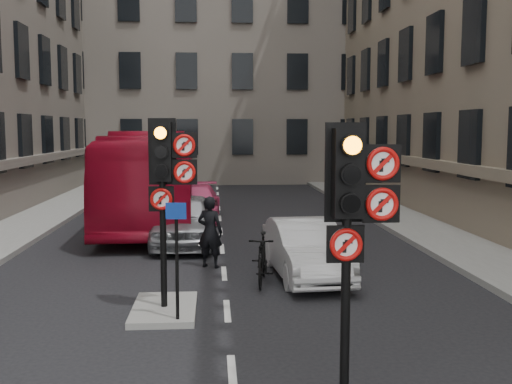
{
  "coord_description": "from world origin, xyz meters",
  "views": [
    {
      "loc": [
        -0.26,
        -6.24,
        3.49
      ],
      "look_at": [
        0.36,
        2.19,
        2.6
      ],
      "focal_mm": 42.0,
      "sensor_mm": 36.0,
      "label": 1
    }
  ],
  "objects": [
    {
      "name": "pavement_right",
      "position": [
        7.2,
        12.0,
        0.08
      ],
      "size": [
        3.0,
        50.0,
        0.16
      ],
      "primitive_type": "cube",
      "color": "gray",
      "rests_on": "ground"
    },
    {
      "name": "centre_island",
      "position": [
        -1.2,
        5.0,
        0.06
      ],
      "size": [
        1.2,
        2.0,
        0.12
      ],
      "primitive_type": "cube",
      "color": "gray",
      "rests_on": "ground"
    },
    {
      "name": "building_far",
      "position": [
        0.0,
        38.0,
        10.0
      ],
      "size": [
        30.0,
        14.0,
        20.0
      ],
      "primitive_type": "cube",
      "color": "gray",
      "rests_on": "ground"
    },
    {
      "name": "signal_near",
      "position": [
        1.49,
        0.99,
        2.58
      ],
      "size": [
        0.91,
        0.4,
        3.58
      ],
      "color": "black",
      "rests_on": "ground"
    },
    {
      "name": "signal_far",
      "position": [
        -1.11,
        4.99,
        2.7
      ],
      "size": [
        0.91,
        0.4,
        3.58
      ],
      "color": "black",
      "rests_on": "centre_island"
    },
    {
      "name": "car_silver",
      "position": [
        -1.12,
        11.7,
        0.77
      ],
      "size": [
        1.93,
        4.55,
        1.53
      ],
      "primitive_type": "imported",
      "rotation": [
        0.0,
        0.0,
        -0.03
      ],
      "color": "#9A9CA1",
      "rests_on": "ground"
    },
    {
      "name": "car_white",
      "position": [
        1.91,
        7.53,
        0.67
      ],
      "size": [
        1.73,
        4.18,
        1.35
      ],
      "primitive_type": "imported",
      "rotation": [
        0.0,
        0.0,
        0.08
      ],
      "color": "beige",
      "rests_on": "ground"
    },
    {
      "name": "car_pink",
      "position": [
        -0.96,
        16.55,
        0.67
      ],
      "size": [
        2.04,
        4.7,
        1.35
      ],
      "primitive_type": "imported",
      "rotation": [
        0.0,
        0.0,
        -0.03
      ],
      "color": "#C33968",
      "rests_on": "ground"
    },
    {
      "name": "bus_red",
      "position": [
        -2.5,
        16.2,
        1.71
      ],
      "size": [
        3.26,
        12.35,
        3.42
      ],
      "primitive_type": "imported",
      "rotation": [
        0.0,
        0.0,
        0.03
      ],
      "color": "maroon",
      "rests_on": "ground"
    },
    {
      "name": "motorcycle",
      "position": [
        0.84,
        6.98,
        0.57
      ],
      "size": [
        0.82,
        1.96,
        1.14
      ],
      "primitive_type": "imported",
      "rotation": [
        0.0,
        0.0,
        -0.15
      ],
      "color": "black",
      "rests_on": "ground"
    },
    {
      "name": "motorcyclist",
      "position": [
        -0.34,
        8.69,
        0.91
      ],
      "size": [
        0.78,
        0.65,
        1.82
      ],
      "primitive_type": "imported",
      "rotation": [
        0.0,
        0.0,
        2.75
      ],
      "color": "black",
      "rests_on": "ground"
    },
    {
      "name": "info_sign",
      "position": [
        -0.9,
        4.18,
        1.47
      ],
      "size": [
        0.36,
        0.12,
        2.1
      ],
      "rotation": [
        0.0,
        0.0,
        -0.09
      ],
      "color": "black",
      "rests_on": "centre_island"
    }
  ]
}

